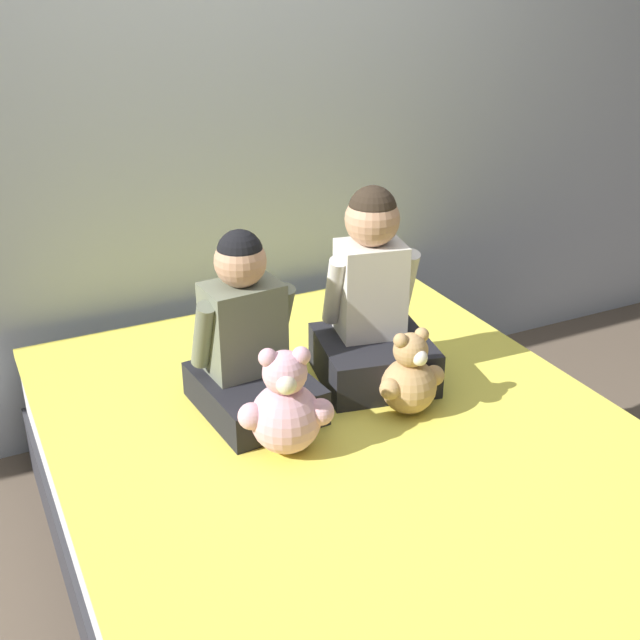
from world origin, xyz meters
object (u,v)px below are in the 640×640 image
Objects in this scene: child_on_right at (372,307)px; teddy_bear_held_by_left_child at (286,408)px; child_on_left at (248,343)px; bed at (351,507)px; teddy_bear_held_by_right_child at (410,378)px.

child_on_right reaches higher than teddy_bear_held_by_left_child.
child_on_left is at bearing 109.96° from teddy_bear_held_by_left_child.
child_on_left is 0.88× the size of child_on_right.
child_on_right reaches higher than bed.
child_on_right is (0.42, -0.01, 0.04)m from child_on_left.
teddy_bear_held_by_right_child is at bearing -80.02° from child_on_right.
child_on_right is (0.22, 0.29, 0.50)m from bed.
bed is 0.62m from child_on_right.
bed is 0.59m from child_on_left.
child_on_left reaches higher than teddy_bear_held_by_left_child.
child_on_left is at bearing 123.87° from bed.
bed is at bearing -116.09° from child_on_right.
child_on_left is 1.75× the size of teddy_bear_held_by_left_child.
bed is 6.42× the size of teddy_bear_held_by_left_child.
teddy_bear_held_by_right_child is (0.42, -0.25, -0.10)m from child_on_left.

